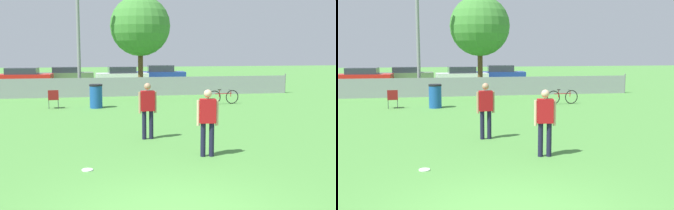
% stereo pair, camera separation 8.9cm
% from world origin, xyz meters
% --- Properties ---
extents(fence_backline, '(21.78, 0.07, 1.21)m').
position_xyz_m(fence_backline, '(0.00, 18.00, 0.55)').
color(fence_backline, gray).
rests_on(fence_backline, ground_plane).
extents(light_pole, '(0.90, 0.36, 7.44)m').
position_xyz_m(light_pole, '(-1.73, 18.68, 4.46)').
color(light_pole, gray).
rests_on(light_pole, ground_plane).
extents(tree_near_pole, '(3.78, 3.78, 6.06)m').
position_xyz_m(tree_near_pole, '(2.07, 20.25, 4.16)').
color(tree_near_pole, brown).
rests_on(tree_near_pole, ground_plane).
extents(player_thrower_red, '(0.55, 0.27, 1.71)m').
position_xyz_m(player_thrower_red, '(1.63, 3.70, 0.98)').
color(player_thrower_red, '#191933').
rests_on(player_thrower_red, ground_plane).
extents(player_defender_red, '(0.55, 0.25, 1.71)m').
position_xyz_m(player_defender_red, '(0.45, 6.07, 0.98)').
color(player_defender_red, '#191933').
rests_on(player_defender_red, ground_plane).
extents(frisbee_disc, '(0.25, 0.25, 0.03)m').
position_xyz_m(frisbee_disc, '(-1.37, 3.00, 0.01)').
color(frisbee_disc, white).
rests_on(frisbee_disc, ground_plane).
extents(folding_chair_sideline, '(0.50, 0.50, 0.86)m').
position_xyz_m(folding_chair_sideline, '(-2.84, 13.49, 0.49)').
color(folding_chair_sideline, '#333338').
rests_on(folding_chair_sideline, ground_plane).
extents(bicycle_sideline, '(1.66, 0.44, 0.74)m').
position_xyz_m(bicycle_sideline, '(5.33, 13.52, 0.36)').
color(bicycle_sideline, black).
rests_on(bicycle_sideline, ground_plane).
extents(trash_bin, '(0.61, 0.61, 1.11)m').
position_xyz_m(trash_bin, '(-0.91, 13.30, 0.56)').
color(trash_bin, '#194C99').
rests_on(trash_bin, ground_plane).
extents(parked_car_red, '(4.55, 2.08, 1.32)m').
position_xyz_m(parked_car_red, '(-6.15, 27.44, 0.64)').
color(parked_car_red, black).
rests_on(parked_car_red, ground_plane).
extents(parked_car_olive, '(4.43, 1.98, 1.28)m').
position_xyz_m(parked_car_olive, '(-2.95, 29.42, 0.64)').
color(parked_car_olive, black).
rests_on(parked_car_olive, ground_plane).
extents(parked_car_white, '(4.06, 1.89, 1.38)m').
position_xyz_m(parked_car_white, '(1.41, 26.62, 0.68)').
color(parked_car_white, black).
rests_on(parked_car_white, ground_plane).
extents(parked_car_blue, '(4.11, 1.99, 1.43)m').
position_xyz_m(parked_car_blue, '(4.69, 27.81, 0.69)').
color(parked_car_blue, black).
rests_on(parked_car_blue, ground_plane).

